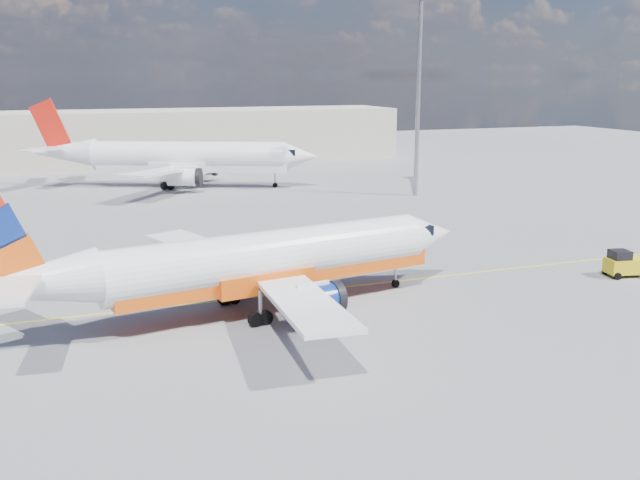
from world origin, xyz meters
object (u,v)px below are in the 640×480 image
object	(u,v)px
main_jet	(257,262)
traffic_cone	(336,293)
second_jet	(180,158)
gse_tug	(624,264)

from	to	relation	value
main_jet	traffic_cone	size ratio (longest dim) A/B	50.53
second_jet	gse_tug	world-z (taller)	second_jet
gse_tug	second_jet	bearing A→B (deg)	122.89
gse_tug	traffic_cone	xyz separation A→B (m)	(-19.91, 2.40, -0.58)
main_jet	second_jet	size ratio (longest dim) A/B	0.86
second_jet	traffic_cone	distance (m)	47.91
traffic_cone	gse_tug	bearing A→B (deg)	-6.86
main_jet	gse_tug	xyz separation A→B (m)	(25.15, -1.45, -2.11)
gse_tug	traffic_cone	size ratio (longest dim) A/B	4.72
gse_tug	traffic_cone	distance (m)	20.06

